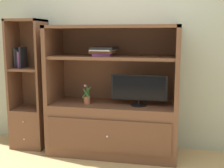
# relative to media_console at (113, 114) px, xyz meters

# --- Properties ---
(ground_plane) EXTENTS (8.00, 8.00, 0.00)m
(ground_plane) POSITION_rel_media_console_xyz_m (0.00, -0.41, -0.50)
(ground_plane) COLOR tan
(painted_rear_wall) EXTENTS (6.00, 0.10, 2.80)m
(painted_rear_wall) POSITION_rel_media_console_xyz_m (0.00, 0.34, 0.90)
(painted_rear_wall) COLOR #ADB29E
(painted_rear_wall) RESTS_ON ground_plane
(media_console) EXTENTS (1.57, 0.63, 1.58)m
(media_console) POSITION_rel_media_console_xyz_m (0.00, 0.00, 0.00)
(media_console) COLOR brown
(media_console) RESTS_ON ground_plane
(tv_monitor) EXTENTS (0.67, 0.19, 0.37)m
(tv_monitor) POSITION_rel_media_console_xyz_m (0.32, -0.06, 0.34)
(tv_monitor) COLOR black
(tv_monitor) RESTS_ON media_console
(potted_plant) EXTENTS (0.10, 0.10, 0.24)m
(potted_plant) POSITION_rel_media_console_xyz_m (-0.31, -0.09, 0.19)
(potted_plant) COLOR #B26642
(potted_plant) RESTS_ON media_console
(magazine_stack) EXTENTS (0.32, 0.36, 0.11)m
(magazine_stack) POSITION_rel_media_console_xyz_m (-0.12, -0.01, 0.78)
(magazine_stack) COLOR purple
(magazine_stack) RESTS_ON media_console
(bookshelf_tall) EXTENTS (0.44, 0.39, 1.66)m
(bookshelf_tall) POSITION_rel_media_console_xyz_m (-1.12, 0.00, 0.06)
(bookshelf_tall) COLOR brown
(bookshelf_tall) RESTS_ON ground_plane
(upright_book_row) EXTENTS (0.11, 0.18, 0.27)m
(upright_book_row) POSITION_rel_media_console_xyz_m (-1.22, -0.01, 0.68)
(upright_book_row) COLOR black
(upright_book_row) RESTS_ON bookshelf_tall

